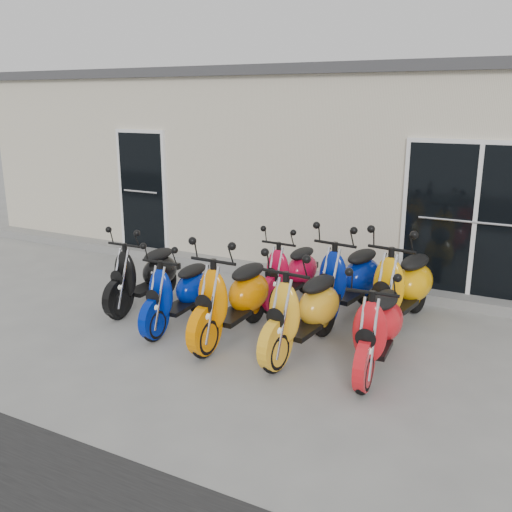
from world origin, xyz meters
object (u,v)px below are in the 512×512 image
at_px(scooter_front_orange_a, 232,286).
at_px(scooter_back_red, 291,263).
at_px(scooter_front_orange_b, 303,299).
at_px(scooter_front_blue, 178,283).
at_px(scooter_front_red, 378,316).
at_px(scooter_front_black, 143,265).
at_px(scooter_back_yellow, 403,275).
at_px(scooter_back_blue, 349,268).

height_order(scooter_front_orange_a, scooter_back_red, scooter_front_orange_a).
bearing_deg(scooter_front_orange_b, scooter_back_red, 124.58).
relative_size(scooter_front_blue, scooter_front_red, 0.95).
height_order(scooter_front_black, scooter_front_red, scooter_front_red).
bearing_deg(scooter_front_black, scooter_front_red, -7.69).
distance_m(scooter_front_orange_b, scooter_back_red, 1.67).
relative_size(scooter_front_black, scooter_back_red, 1.02).
height_order(scooter_front_blue, scooter_back_yellow, scooter_back_yellow).
relative_size(scooter_back_blue, scooter_back_yellow, 0.98).
relative_size(scooter_front_orange_b, scooter_back_yellow, 0.94).
relative_size(scooter_front_orange_b, scooter_back_red, 1.10).
relative_size(scooter_front_orange_b, scooter_front_red, 1.06).
xyz_separation_m(scooter_front_orange_b, scooter_back_yellow, (0.79, 1.32, 0.04)).
bearing_deg(scooter_front_blue, scooter_front_orange_b, -2.13).
bearing_deg(scooter_back_red, scooter_front_red, -38.00).
xyz_separation_m(scooter_front_blue, scooter_back_red, (0.91, 1.46, 0.01)).
xyz_separation_m(scooter_front_orange_a, scooter_back_yellow, (1.71, 1.34, 0.02)).
height_order(scooter_front_orange_a, scooter_front_orange_b, scooter_front_orange_a).
xyz_separation_m(scooter_front_blue, scooter_front_orange_b, (1.72, 0.01, 0.07)).
relative_size(scooter_back_red, scooter_back_blue, 0.88).
height_order(scooter_front_black, scooter_back_red, scooter_front_black).
relative_size(scooter_front_blue, scooter_back_yellow, 0.85).
bearing_deg(scooter_front_orange_b, scooter_back_yellow, 64.01).
bearing_deg(scooter_front_black, scooter_back_blue, 19.10).
bearing_deg(scooter_back_blue, scooter_front_black, -151.85).
relative_size(scooter_front_red, scooter_back_red, 1.04).
xyz_separation_m(scooter_front_orange_a, scooter_front_orange_b, (0.92, 0.02, -0.02)).
distance_m(scooter_front_orange_b, scooter_back_blue, 1.34).
relative_size(scooter_front_black, scooter_front_orange_b, 0.93).
relative_size(scooter_front_black, scooter_back_blue, 0.90).
xyz_separation_m(scooter_front_black, scooter_back_blue, (2.64, 0.98, 0.07)).
distance_m(scooter_front_red, scooter_back_yellow, 1.35).
xyz_separation_m(scooter_back_red, scooter_back_yellow, (1.61, -0.13, 0.10)).
relative_size(scooter_front_orange_a, scooter_front_red, 1.09).
bearing_deg(scooter_front_red, scooter_front_orange_a, 175.61).
distance_m(scooter_front_blue, scooter_back_red, 1.72).
bearing_deg(scooter_back_red, scooter_front_orange_a, -90.72).
height_order(scooter_front_orange_a, scooter_front_red, scooter_front_orange_a).
distance_m(scooter_front_black, scooter_front_red, 3.47).
height_order(scooter_front_black, scooter_front_orange_a, scooter_front_orange_a).
bearing_deg(scooter_back_blue, scooter_front_red, -51.83).
height_order(scooter_front_orange_b, scooter_back_red, scooter_front_orange_b).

